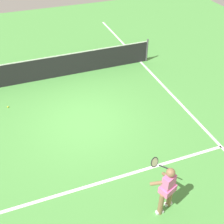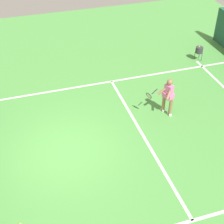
# 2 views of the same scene
# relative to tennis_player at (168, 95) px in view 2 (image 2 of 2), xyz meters

# --- Properties ---
(ground_plane) EXTENTS (25.93, 25.93, 0.00)m
(ground_plane) POSITION_rel_tennis_player_xyz_m (-0.96, 4.22, -0.85)
(ground_plane) COLOR #4C9342
(service_line_marking) EXTENTS (7.67, 0.10, 0.01)m
(service_line_marking) POSITION_rel_tennis_player_xyz_m (-0.96, 1.35, -0.84)
(service_line_marking) COLOR white
(service_line_marking) RESTS_ON ground
(sideline_right_marking) EXTENTS (0.10, 17.95, 0.01)m
(sideline_right_marking) POSITION_rel_tennis_player_xyz_m (2.87, 4.22, -0.84)
(sideline_right_marking) COLOR white
(sideline_right_marking) RESTS_ON ground
(tennis_player) EXTENTS (0.67, 1.11, 1.55)m
(tennis_player) POSITION_rel_tennis_player_xyz_m (0.00, 0.00, 0.00)
(tennis_player) COLOR #8C6647
(tennis_player) RESTS_ON ground
(tennis_ball_near) EXTENTS (0.07, 0.07, 0.07)m
(tennis_ball_near) POSITION_rel_tennis_player_xyz_m (-3.48, 6.00, -0.81)
(tennis_ball_near) COLOR #D1E533
(tennis_ball_near) RESTS_ON ground
(ball_hopper) EXTENTS (0.36, 0.36, 0.74)m
(ball_hopper) POSITION_rel_tennis_player_xyz_m (3.52, -3.36, -0.30)
(ball_hopper) COLOR #333338
(ball_hopper) RESTS_ON ground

